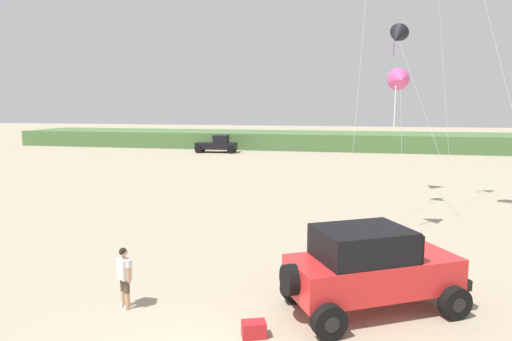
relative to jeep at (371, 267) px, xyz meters
name	(u,v)px	position (x,y,z in m)	size (l,w,h in m)	color
dune_ridge	(368,141)	(1.12, 45.51, -0.22)	(90.00, 9.57, 1.96)	#4C703D
jeep	(371,267)	(0.00, 0.00, 0.00)	(4.99, 4.18, 2.26)	red
person_watching	(124,274)	(-6.37, -1.21, -0.26)	(0.53, 0.46, 1.67)	tan
cooler_box	(254,329)	(-2.68, -1.99, -1.01)	(0.56, 0.36, 0.38)	#B21E23
distant_pickup	(217,144)	(-15.77, 37.77, -0.26)	(4.75, 2.74, 1.98)	black
kite_blue_swept	(400,80)	(1.19, 7.59, 5.17)	(0.99, 1.71, 6.84)	#E04C93
kite_orange_streamer	(397,37)	(1.66, 15.77, 8.00)	(3.65, 6.02, 9.93)	black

